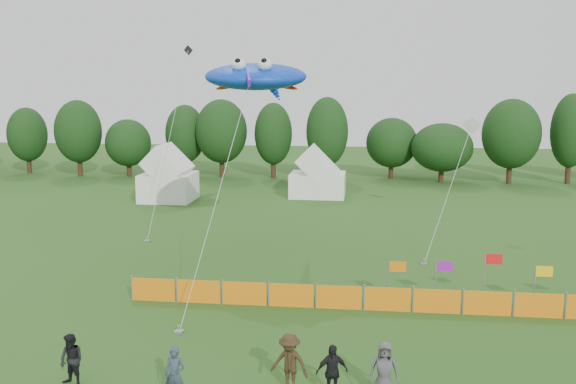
# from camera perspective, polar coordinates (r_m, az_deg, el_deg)

# --- Properties ---
(treeline) EXTENTS (104.57, 8.78, 8.36)m
(treeline) POSITION_cam_1_polar(r_m,az_deg,el_deg) (63.06, 5.91, 4.84)
(treeline) COLOR #382314
(treeline) RESTS_ON ground
(tent_left) EXTENTS (4.12, 4.12, 3.63)m
(tent_left) POSITION_cam_1_polar(r_m,az_deg,el_deg) (52.56, -10.60, 1.23)
(tent_left) COLOR white
(tent_left) RESTS_ON ground
(tent_right) EXTENTS (4.61, 3.69, 3.26)m
(tent_right) POSITION_cam_1_polar(r_m,az_deg,el_deg) (53.60, 2.66, 1.33)
(tent_right) COLOR white
(tent_right) RESTS_ON ground
(barrier_fence) EXTENTS (21.90, 0.06, 1.00)m
(barrier_fence) POSITION_cam_1_polar(r_m,az_deg,el_deg) (27.11, 8.82, -9.41)
(barrier_fence) COLOR orange
(barrier_fence) RESTS_ON ground
(flag_row) EXTENTS (8.73, 0.51, 2.22)m
(flag_row) POSITION_cam_1_polar(r_m,az_deg,el_deg) (28.53, 17.43, -7.07)
(flag_row) COLOR gray
(flag_row) RESTS_ON ground
(spectator_a) EXTENTS (0.66, 0.47, 1.70)m
(spectator_a) POSITION_cam_1_polar(r_m,az_deg,el_deg) (19.79, -10.03, -15.71)
(spectator_a) COLOR #2E3A4D
(spectator_a) RESTS_ON ground
(spectator_b) EXTENTS (0.97, 0.86, 1.65)m
(spectator_b) POSITION_cam_1_polar(r_m,az_deg,el_deg) (21.55, -18.69, -13.98)
(spectator_b) COLOR black
(spectator_b) RESTS_ON ground
(spectator_c) EXTENTS (1.34, 1.00, 1.85)m
(spectator_c) POSITION_cam_1_polar(r_m,az_deg,el_deg) (20.05, 0.13, -14.97)
(spectator_c) COLOR #332514
(spectator_c) RESTS_ON ground
(spectator_d) EXTENTS (1.07, 0.75, 1.69)m
(spectator_d) POSITION_cam_1_polar(r_m,az_deg,el_deg) (19.74, 3.92, -15.66)
(spectator_d) COLOR black
(spectator_d) RESTS_ON ground
(spectator_e) EXTENTS (0.89, 0.58, 1.81)m
(spectator_e) POSITION_cam_1_polar(r_m,az_deg,el_deg) (19.81, 8.54, -15.46)
(spectator_e) COLOR #48494D
(spectator_e) RESTS_ON ground
(stingray_kite) EXTENTS (5.78, 17.94, 10.62)m
(stingray_kite) POSITION_cam_1_polar(r_m,az_deg,el_deg) (33.92, -2.71, 10.16)
(stingray_kite) COLOR blue
(stingray_kite) RESTS_ON ground
(small_kite_white) EXTENTS (4.34, 9.97, 7.30)m
(small_kite_white) POSITION_cam_1_polar(r_m,az_deg,el_deg) (40.41, 15.04, 2.82)
(small_kite_white) COLOR silver
(small_kite_white) RESTS_ON ground
(small_kite_dark) EXTENTS (0.73, 10.42, 12.10)m
(small_kite_dark) POSITION_cam_1_polar(r_m,az_deg,el_deg) (43.42, -10.37, 5.37)
(small_kite_dark) COLOR black
(small_kite_dark) RESTS_ON ground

